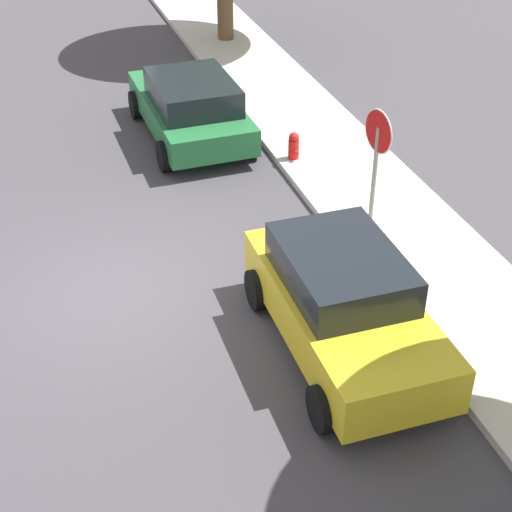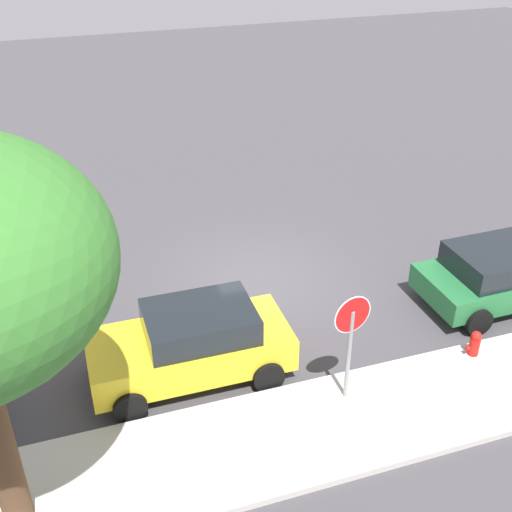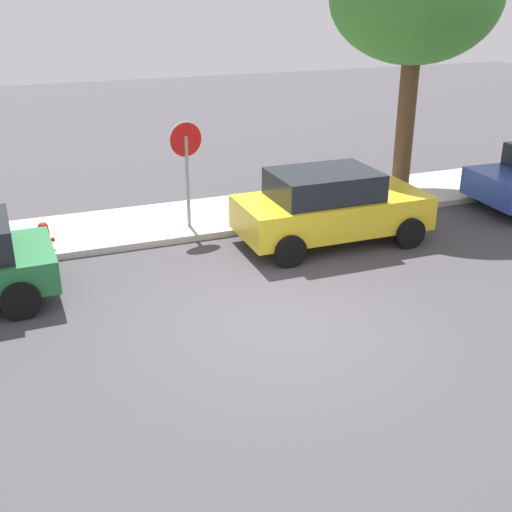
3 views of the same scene
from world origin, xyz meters
The scene contains 6 objects.
ground_plane centered at (0.00, 0.00, 0.00)m, with size 60.00×60.00×0.00m, color #423F44.
sidewalk_curb centered at (0.00, 5.20, 0.07)m, with size 32.00×2.40×0.14m, color beige.
stop_sign centered at (-0.24, 4.62, 1.66)m, with size 0.76×0.13×2.43m.
parked_car_yellow centered at (2.33, 2.96, 0.80)m, with size 3.96×1.97×1.55m.
parked_car_green centered at (-5.18, 2.67, 0.74)m, with size 4.11×2.13×1.44m.
fire_hydrant centered at (-3.29, 4.34, 0.36)m, with size 0.30×0.22×0.72m.
Camera 2 is at (4.28, 12.79, 8.76)m, focal length 45.00 mm.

